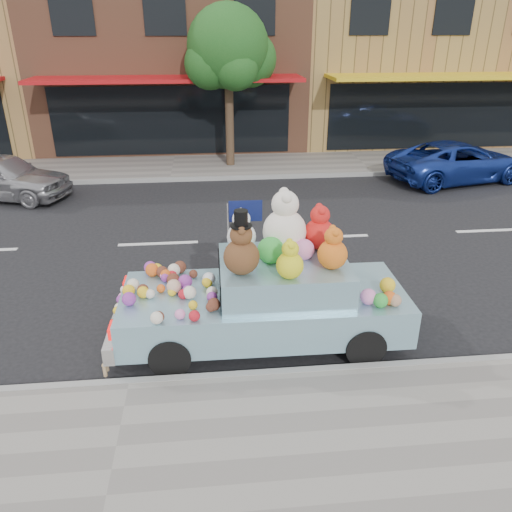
{
  "coord_description": "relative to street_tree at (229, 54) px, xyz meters",
  "views": [
    {
      "loc": [
        1.18,
        -10.6,
        4.53
      ],
      "look_at": [
        1.88,
        -3.57,
        1.25
      ],
      "focal_mm": 35.0,
      "sensor_mm": 36.0,
      "label": 1
    }
  ],
  "objects": [
    {
      "name": "ground",
      "position": [
        -2.03,
        -6.55,
        -3.69
      ],
      "size": [
        120.0,
        120.0,
        0.0
      ],
      "primitive_type": "plane",
      "color": "black",
      "rests_on": "ground"
    },
    {
      "name": "near_sidewalk",
      "position": [
        -2.03,
        -13.05,
        -3.63
      ],
      "size": [
        60.0,
        3.0,
        0.12
      ],
      "primitive_type": "cube",
      "color": "gray",
      "rests_on": "ground"
    },
    {
      "name": "far_sidewalk",
      "position": [
        -2.03,
        -0.05,
        -3.63
      ],
      "size": [
        60.0,
        3.0,
        0.12
      ],
      "primitive_type": "cube",
      "color": "gray",
      "rests_on": "ground"
    },
    {
      "name": "near_kerb",
      "position": [
        -2.03,
        -11.55,
        -3.63
      ],
      "size": [
        60.0,
        0.12,
        0.13
      ],
      "primitive_type": "cube",
      "color": "gray",
      "rests_on": "ground"
    },
    {
      "name": "far_kerb",
      "position": [
        -2.03,
        -1.55,
        -3.63
      ],
      "size": [
        60.0,
        0.12,
        0.13
      ],
      "primitive_type": "cube",
      "color": "gray",
      "rests_on": "ground"
    },
    {
      "name": "storefront_mid",
      "position": [
        -2.03,
        5.42,
        -0.05
      ],
      "size": [
        10.0,
        9.8,
        7.3
      ],
      "color": "#91583D",
      "rests_on": "ground"
    },
    {
      "name": "storefront_right",
      "position": [
        7.97,
        5.42,
        -0.05
      ],
      "size": [
        10.0,
        9.8,
        7.3
      ],
      "color": "olive",
      "rests_on": "ground"
    },
    {
      "name": "street_tree",
      "position": [
        0.0,
        0.0,
        0.0
      ],
      "size": [
        3.0,
        2.7,
        5.22
      ],
      "color": "#38281C",
      "rests_on": "ground"
    },
    {
      "name": "car_silver",
      "position": [
        -6.64,
        -2.77,
        -3.05
      ],
      "size": [
        4.08,
        2.57,
        1.3
      ],
      "primitive_type": "imported",
      "rotation": [
        0.0,
        0.0,
        1.28
      ],
      "color": "#A7A6AB",
      "rests_on": "ground"
    },
    {
      "name": "car_blue",
      "position": [
        7.03,
        -2.35,
        -3.07
      ],
      "size": [
        4.79,
        2.98,
        1.24
      ],
      "primitive_type": "imported",
      "rotation": [
        0.0,
        0.0,
        1.79
      ],
      "color": "#1B3699",
      "rests_on": "ground"
    },
    {
      "name": "art_car",
      "position": [
        -0.03,
        -10.52,
        -2.87
      ],
      "size": [
        4.5,
        1.82,
        2.33
      ],
      "rotation": [
        0.0,
        0.0,
        -0.01
      ],
      "color": "black",
      "rests_on": "ground"
    }
  ]
}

